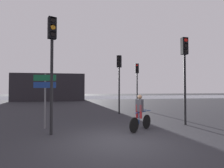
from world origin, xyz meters
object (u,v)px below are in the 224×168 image
Objects in this scene: distant_building at (50,87)px; traffic_light_far_right at (137,77)px; traffic_light_center at (119,73)px; direction_sign_post at (45,91)px; traffic_light_near_left at (52,53)px; traffic_light_near_right at (185,64)px; cyclist at (140,113)px.

distant_building is 2.56× the size of traffic_light_far_right.
traffic_light_center reaches higher than direction_sign_post.
traffic_light_center is 1.04× the size of traffic_light_far_right.
distant_building is 22.19m from traffic_light_near_left.
traffic_light_near_right is (6.60, 0.98, -0.16)m from traffic_light_near_left.
traffic_light_near_right is 2.85× the size of cyclist.
traffic_light_far_right is at bearing -152.17° from traffic_light_near_left.
distant_building is 2.46× the size of traffic_light_center.
direction_sign_post is at bearing -143.88° from cyclist.
traffic_light_center is at bearing -64.13° from distant_building.
traffic_light_center is 5.16m from traffic_light_near_right.
traffic_light_far_right reaches higher than cyclist.
direction_sign_post is (-7.10, 0.19, -1.40)m from traffic_light_near_right.
traffic_light_far_right is at bearing -119.89° from direction_sign_post.
traffic_light_center is 3.64m from traffic_light_far_right.
traffic_light_near_left is 1.06× the size of traffic_light_near_right.
traffic_light_near_left reaches higher than distant_building.
direction_sign_post is at bearing 73.64° from traffic_light_center.
distant_building is 23.14m from cyclist.
distant_building is at bearing -64.73° from traffic_light_near_right.
traffic_light_near_right is (2.65, -4.43, 0.13)m from traffic_light_center.
traffic_light_center is 5.81m from cyclist.
traffic_light_near_right reaches higher than direction_sign_post.
traffic_light_far_right is (6.24, 8.22, -0.40)m from traffic_light_near_left.
traffic_light_near_right is 3.78m from cyclist.
traffic_light_near_left is 2.01m from direction_sign_post.
traffic_light_near_right reaches higher than traffic_light_center.
traffic_light_center is at bearing -122.64° from direction_sign_post.
traffic_light_near_right is at bearing -63.03° from distant_building.
traffic_light_near_left reaches higher than traffic_light_near_right.
traffic_light_center is at bearing -60.83° from traffic_light_near_right.
direction_sign_post is at bearing -3.23° from traffic_light_near_right.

